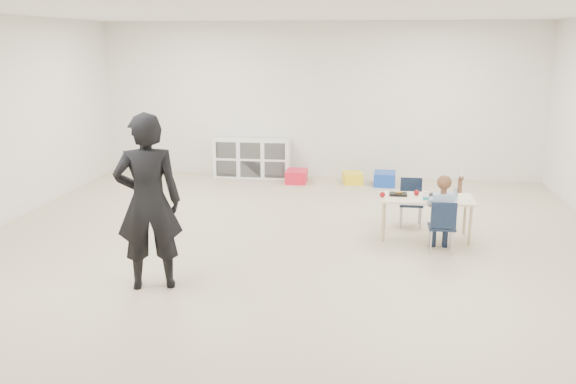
# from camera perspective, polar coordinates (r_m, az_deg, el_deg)

# --- Properties ---
(room) EXTENTS (9.00, 9.02, 2.80)m
(room) POSITION_cam_1_polar(r_m,az_deg,el_deg) (6.74, -0.39, 5.02)
(room) COLOR tan
(room) RESTS_ON ground
(table) EXTENTS (1.17, 0.59, 0.53)m
(table) POSITION_cam_1_polar(r_m,az_deg,el_deg) (7.93, 12.71, -2.33)
(table) COLOR #FAEBC8
(table) RESTS_ON ground
(chair_near) EXTENTS (0.31, 0.29, 0.64)m
(chair_near) POSITION_cam_1_polar(r_m,az_deg,el_deg) (7.44, 14.18, -3.09)
(chair_near) COLOR #101B31
(chair_near) RESTS_ON ground
(chair_far) EXTENTS (0.31, 0.29, 0.64)m
(chair_far) POSITION_cam_1_polar(r_m,az_deg,el_deg) (8.39, 11.44, -1.01)
(chair_far) COLOR #101B31
(chair_far) RESTS_ON ground
(child) EXTENTS (0.43, 0.43, 1.01)m
(child) POSITION_cam_1_polar(r_m,az_deg,el_deg) (7.39, 14.27, -1.73)
(child) COLOR #99B2D0
(child) RESTS_ON chair_near
(lunch_tray_near) EXTENTS (0.22, 0.16, 0.03)m
(lunch_tray_near) POSITION_cam_1_polar(r_m,az_deg,el_deg) (7.93, 13.72, -0.31)
(lunch_tray_near) COLOR black
(lunch_tray_near) RESTS_ON table
(lunch_tray_far) EXTENTS (0.22, 0.16, 0.03)m
(lunch_tray_far) POSITION_cam_1_polar(r_m,az_deg,el_deg) (7.89, 10.27, -0.20)
(lunch_tray_far) COLOR black
(lunch_tray_far) RESTS_ON table
(milk_carton) EXTENTS (0.07, 0.07, 0.10)m
(milk_carton) POSITION_cam_1_polar(r_m,az_deg,el_deg) (7.72, 12.78, -0.36)
(milk_carton) COLOR white
(milk_carton) RESTS_ON table
(bread_roll) EXTENTS (0.09, 0.09, 0.07)m
(bread_roll) POSITION_cam_1_polar(r_m,az_deg,el_deg) (7.80, 14.82, -0.45)
(bread_roll) COLOR tan
(bread_roll) RESTS_ON table
(apple_near) EXTENTS (0.07, 0.07, 0.07)m
(apple_near) POSITION_cam_1_polar(r_m,az_deg,el_deg) (7.92, 11.93, -0.06)
(apple_near) COLOR maroon
(apple_near) RESTS_ON table
(apple_far) EXTENTS (0.07, 0.07, 0.07)m
(apple_far) POSITION_cam_1_polar(r_m,az_deg,el_deg) (7.75, 8.83, -0.23)
(apple_far) COLOR maroon
(apple_far) RESTS_ON table
(cubby_shelf) EXTENTS (1.40, 0.40, 0.70)m
(cubby_shelf) POSITION_cam_1_polar(r_m,az_deg,el_deg) (11.27, -3.36, 3.19)
(cubby_shelf) COLOR white
(cubby_shelf) RESTS_ON ground
(adult) EXTENTS (0.75, 0.61, 1.79)m
(adult) POSITION_cam_1_polar(r_m,az_deg,el_deg) (6.19, -12.95, -0.93)
(adult) COLOR black
(adult) RESTS_ON ground
(bin_red) EXTENTS (0.36, 0.46, 0.23)m
(bin_red) POSITION_cam_1_polar(r_m,az_deg,el_deg) (10.83, 0.81, 1.48)
(bin_red) COLOR red
(bin_red) RESTS_ON ground
(bin_yellow) EXTENTS (0.39, 0.46, 0.20)m
(bin_yellow) POSITION_cam_1_polar(r_m,az_deg,el_deg) (10.82, 6.06, 1.33)
(bin_yellow) COLOR yellow
(bin_yellow) RESTS_ON ground
(bin_blue) EXTENTS (0.39, 0.48, 0.23)m
(bin_blue) POSITION_cam_1_polar(r_m,az_deg,el_deg) (10.75, 9.03, 1.24)
(bin_blue) COLOR #153EA3
(bin_blue) RESTS_ON ground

